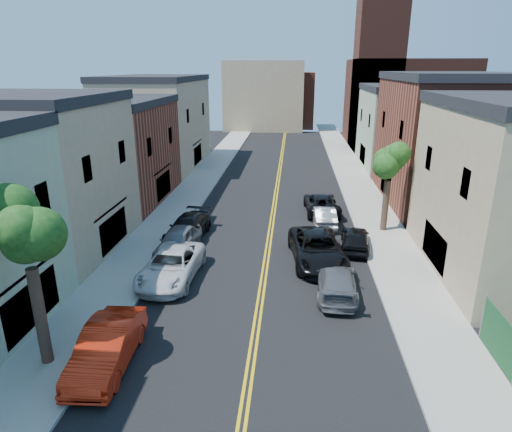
% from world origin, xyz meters
% --- Properties ---
extents(sidewalk_left, '(3.20, 100.00, 0.15)m').
position_xyz_m(sidewalk_left, '(-7.90, 40.00, 0.07)').
color(sidewalk_left, gray).
rests_on(sidewalk_left, ground).
extents(sidewalk_right, '(3.20, 100.00, 0.15)m').
position_xyz_m(sidewalk_right, '(7.90, 40.00, 0.07)').
color(sidewalk_right, gray).
rests_on(sidewalk_right, ground).
extents(curb_left, '(0.30, 100.00, 0.15)m').
position_xyz_m(curb_left, '(-6.15, 40.00, 0.07)').
color(curb_left, gray).
rests_on(curb_left, ground).
extents(curb_right, '(0.30, 100.00, 0.15)m').
position_xyz_m(curb_right, '(6.15, 40.00, 0.07)').
color(curb_right, gray).
rests_on(curb_right, ground).
extents(bldg_left_tan_near, '(9.00, 10.00, 9.00)m').
position_xyz_m(bldg_left_tan_near, '(-14.00, 25.00, 4.50)').
color(bldg_left_tan_near, '#998466').
rests_on(bldg_left_tan_near, ground).
extents(bldg_left_brick, '(9.00, 12.00, 8.00)m').
position_xyz_m(bldg_left_brick, '(-14.00, 36.00, 4.00)').
color(bldg_left_brick, brown).
rests_on(bldg_left_brick, ground).
extents(bldg_left_tan_far, '(9.00, 16.00, 9.50)m').
position_xyz_m(bldg_left_tan_far, '(-14.00, 50.00, 4.75)').
color(bldg_left_tan_far, '#998466').
rests_on(bldg_left_tan_far, ground).
extents(bldg_right_brick, '(9.00, 14.00, 10.00)m').
position_xyz_m(bldg_right_brick, '(14.00, 38.00, 5.00)').
color(bldg_right_brick, brown).
rests_on(bldg_right_brick, ground).
extents(bldg_right_palegrn, '(9.00, 12.00, 8.50)m').
position_xyz_m(bldg_right_palegrn, '(14.00, 52.00, 4.25)').
color(bldg_right_palegrn, gray).
rests_on(bldg_right_palegrn, ground).
extents(church, '(16.20, 14.20, 22.60)m').
position_xyz_m(church, '(16.33, 67.07, 7.24)').
color(church, '#4C2319').
rests_on(church, ground).
extents(backdrop_left, '(14.00, 8.00, 12.00)m').
position_xyz_m(backdrop_left, '(-4.00, 82.00, 6.00)').
color(backdrop_left, '#998466').
rests_on(backdrop_left, ground).
extents(backdrop_center, '(10.00, 8.00, 10.00)m').
position_xyz_m(backdrop_center, '(0.00, 86.00, 5.00)').
color(backdrop_center, brown).
rests_on(backdrop_center, ground).
extents(tree_left_mid, '(5.20, 5.20, 9.29)m').
position_xyz_m(tree_left_mid, '(-7.88, 14.01, 6.58)').
color(tree_left_mid, '#34241A').
rests_on(tree_left_mid, sidewalk_left).
extents(tree_right_far, '(4.40, 4.40, 8.03)m').
position_xyz_m(tree_right_far, '(7.92, 30.01, 5.76)').
color(tree_right_far, '#34241A').
rests_on(tree_right_far, sidewalk_right).
extents(red_sedan, '(1.95, 5.09, 1.65)m').
position_xyz_m(red_sedan, '(-5.50, 14.13, 0.83)').
color(red_sedan, red).
rests_on(red_sedan, ground).
extents(white_pickup, '(2.94, 5.94, 1.62)m').
position_xyz_m(white_pickup, '(-4.98, 21.53, 0.81)').
color(white_pickup, silver).
rests_on(white_pickup, ground).
extents(grey_car_left, '(2.44, 4.94, 1.62)m').
position_xyz_m(grey_car_left, '(-5.50, 25.06, 0.81)').
color(grey_car_left, slate).
rests_on(grey_car_left, ground).
extents(black_car_left, '(2.74, 5.43, 1.51)m').
position_xyz_m(black_car_left, '(-5.50, 27.59, 0.76)').
color(black_car_left, black).
rests_on(black_car_left, ground).
extents(grey_car_right, '(2.23, 5.00, 1.43)m').
position_xyz_m(grey_car_right, '(3.80, 20.59, 0.71)').
color(grey_car_right, '#54555B').
rests_on(grey_car_right, ground).
extents(black_car_right, '(2.18, 4.45, 1.46)m').
position_xyz_m(black_car_right, '(5.50, 26.62, 0.73)').
color(black_car_right, black).
rests_on(black_car_right, ground).
extents(silver_car_right, '(1.72, 4.38, 1.42)m').
position_xyz_m(silver_car_right, '(3.80, 30.96, 0.71)').
color(silver_car_right, '#9D9FA4').
rests_on(silver_car_right, ground).
extents(dark_car_right_far, '(2.87, 5.62, 1.52)m').
position_xyz_m(dark_car_right_far, '(3.80, 33.93, 0.76)').
color(dark_car_right_far, black).
rests_on(dark_car_right_far, ground).
extents(black_suv_lane, '(3.64, 6.59, 1.75)m').
position_xyz_m(black_suv_lane, '(3.00, 24.40, 0.87)').
color(black_suv_lane, black).
rests_on(black_suv_lane, ground).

